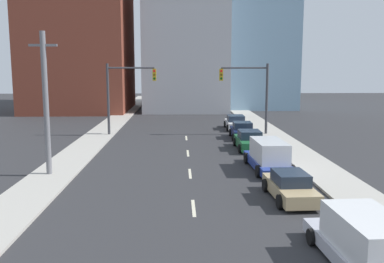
# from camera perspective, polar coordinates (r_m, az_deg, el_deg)

# --- Properties ---
(sidewalk_left) EXTENTS (2.75, 88.96, 0.14)m
(sidewalk_left) POSITION_cam_1_polar(r_m,az_deg,el_deg) (48.97, -10.54, 1.06)
(sidewalk_left) COLOR #ADA89E
(sidewalk_left) RESTS_ON ground
(sidewalk_right) EXTENTS (2.75, 88.96, 0.14)m
(sidewalk_right) POSITION_cam_1_polar(r_m,az_deg,el_deg) (49.18, 8.57, 1.14)
(sidewalk_right) COLOR #ADA89E
(sidewalk_right) RESTS_ON ground
(lane_stripe_at_15m) EXTENTS (0.16, 2.40, 0.01)m
(lane_stripe_at_15m) POSITION_cam_1_polar(r_m,az_deg,el_deg) (19.91, 0.21, -10.15)
(lane_stripe_at_15m) COLOR beige
(lane_stripe_at_15m) RESTS_ON ground
(lane_stripe_at_22m) EXTENTS (0.16, 2.40, 0.01)m
(lane_stripe_at_22m) POSITION_cam_1_polar(r_m,az_deg,el_deg) (26.02, -0.27, -5.62)
(lane_stripe_at_22m) COLOR beige
(lane_stripe_at_22m) RESTS_ON ground
(lane_stripe_at_28m) EXTENTS (0.16, 2.40, 0.01)m
(lane_stripe_at_28m) POSITION_cam_1_polar(r_m,az_deg,el_deg) (32.01, -0.55, -2.91)
(lane_stripe_at_28m) COLOR beige
(lane_stripe_at_28m) RESTS_ON ground
(lane_stripe_at_35m) EXTENTS (0.16, 2.40, 0.01)m
(lane_stripe_at_35m) POSITION_cam_1_polar(r_m,az_deg,el_deg) (38.74, -0.76, -0.88)
(lane_stripe_at_35m) COLOR beige
(lane_stripe_at_35m) RESTS_ON ground
(building_brick_left) EXTENTS (14.00, 16.00, 19.69)m
(building_brick_left) POSITION_cam_1_polar(r_m,az_deg,el_deg) (65.17, -14.69, 11.40)
(building_brick_left) COLOR brown
(building_brick_left) RESTS_ON ground
(building_office_center) EXTENTS (12.00, 20.00, 26.61)m
(building_office_center) POSITION_cam_1_polar(r_m,az_deg,el_deg) (67.85, -0.93, 14.48)
(building_office_center) COLOR #A8A8AD
(building_office_center) RESTS_ON ground
(traffic_signal_left) EXTENTS (4.60, 0.35, 6.70)m
(traffic_signal_left) POSITION_cam_1_polar(r_m,az_deg,el_deg) (40.24, -9.39, 5.58)
(traffic_signal_left) COLOR #38383D
(traffic_signal_left) RESTS_ON ground
(traffic_signal_right) EXTENTS (4.60, 0.35, 6.70)m
(traffic_signal_right) POSITION_cam_1_polar(r_m,az_deg,el_deg) (40.49, 8.22, 5.63)
(traffic_signal_right) COLOR #38383D
(traffic_signal_right) RESTS_ON ground
(utility_pole_left_mid) EXTENTS (1.60, 0.32, 8.42)m
(utility_pole_left_mid) POSITION_cam_1_polar(r_m,az_deg,el_deg) (26.17, -18.91, 3.60)
(utility_pole_left_mid) COLOR slate
(utility_pole_left_mid) RESTS_ON ground
(box_truck_silver) EXTENTS (2.56, 5.77, 1.81)m
(box_truck_silver) POSITION_cam_1_polar(r_m,az_deg,el_deg) (15.10, 22.25, -13.63)
(box_truck_silver) COLOR #B2B2BC
(box_truck_silver) RESTS_ON ground
(sedan_tan) EXTENTS (2.13, 4.47, 1.37)m
(sedan_tan) POSITION_cam_1_polar(r_m,az_deg,el_deg) (21.50, 12.96, -7.19)
(sedan_tan) COLOR tan
(sedan_tan) RESTS_ON ground
(box_truck_blue) EXTENTS (2.42, 5.93, 1.91)m
(box_truck_blue) POSITION_cam_1_polar(r_m,az_deg,el_deg) (27.04, 10.17, -3.22)
(box_truck_blue) COLOR navy
(box_truck_blue) RESTS_ON ground
(sedan_green) EXTENTS (2.16, 4.67, 1.49)m
(sedan_green) POSITION_cam_1_polar(r_m,az_deg,el_deg) (33.70, 7.67, -1.23)
(sedan_green) COLOR #1E6033
(sedan_green) RESTS_ON ground
(sedan_navy) EXTENTS (2.20, 4.29, 1.48)m
(sedan_navy) POSITION_cam_1_polar(r_m,az_deg,el_deg) (38.81, 6.73, 0.08)
(sedan_navy) COLOR #141E47
(sedan_navy) RESTS_ON ground
(sedan_white) EXTENTS (2.20, 4.78, 1.44)m
(sedan_white) POSITION_cam_1_polar(r_m,az_deg,el_deg) (44.44, 5.84, 1.17)
(sedan_white) COLOR silver
(sedan_white) RESTS_ON ground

